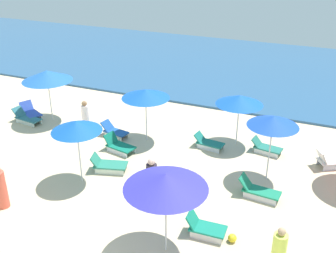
{
  "coord_description": "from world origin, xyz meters",
  "views": [
    {
      "loc": [
        5.83,
        -5.27,
        8.48
      ],
      "look_at": [
        -0.2,
        8.77,
        1.22
      ],
      "focal_mm": 42.89,
      "sensor_mm": 36.0,
      "label": 1
    }
  ],
  "objects_px": {
    "umbrella_3": "(76,126)",
    "lounge_chair_6_1": "(330,161)",
    "lounge_chair_7_0": "(258,191)",
    "beachgoer_2": "(86,119)",
    "lounge_chair_3_0": "(108,165)",
    "beachgoer_7": "(152,179)",
    "lounge_chair_0_0": "(119,146)",
    "lounge_chair_5_0": "(27,118)",
    "umbrella_0": "(146,94)",
    "umbrella_7": "(273,121)",
    "lounge_chair_0_1": "(114,131)",
    "beachgoer_6": "(1,188)",
    "lounge_chair_8_0": "(208,143)",
    "umbrella_4": "(166,181)",
    "umbrella_8": "(240,100)",
    "lounge_chair_8_1": "(266,148)",
    "beachgoer_5": "(279,252)",
    "umbrella_5": "(47,76)",
    "lounge_chair_4_0": "(205,228)",
    "beach_ball_0": "(232,238)",
    "lounge_chair_5_1": "(30,112)"
  },
  "relations": [
    {
      "from": "lounge_chair_0_1",
      "to": "umbrella_8",
      "type": "bearing_deg",
      "value": -64.1
    },
    {
      "from": "lounge_chair_3_0",
      "to": "beachgoer_7",
      "type": "distance_m",
      "value": 2.51
    },
    {
      "from": "lounge_chair_6_1",
      "to": "umbrella_3",
      "type": "bearing_deg",
      "value": 89.16
    },
    {
      "from": "lounge_chair_6_1",
      "to": "beachgoer_5",
      "type": "xyz_separation_m",
      "value": [
        -1.02,
        -6.55,
        0.39
      ]
    },
    {
      "from": "lounge_chair_0_1",
      "to": "lounge_chair_8_0",
      "type": "bearing_deg",
      "value": -70.93
    },
    {
      "from": "lounge_chair_7_0",
      "to": "beachgoer_2",
      "type": "bearing_deg",
      "value": 82.39
    },
    {
      "from": "umbrella_3",
      "to": "lounge_chair_3_0",
      "type": "distance_m",
      "value": 2.37
    },
    {
      "from": "lounge_chair_8_0",
      "to": "beachgoer_6",
      "type": "bearing_deg",
      "value": 149.29
    },
    {
      "from": "lounge_chair_4_0",
      "to": "umbrella_5",
      "type": "height_order",
      "value": "umbrella_5"
    },
    {
      "from": "umbrella_3",
      "to": "umbrella_7",
      "type": "bearing_deg",
      "value": 24.62
    },
    {
      "from": "lounge_chair_7_0",
      "to": "umbrella_8",
      "type": "bearing_deg",
      "value": 30.03
    },
    {
      "from": "lounge_chair_8_0",
      "to": "umbrella_5",
      "type": "bearing_deg",
      "value": 98.45
    },
    {
      "from": "lounge_chair_0_1",
      "to": "umbrella_7",
      "type": "xyz_separation_m",
      "value": [
        7.2,
        -0.8,
        2.17
      ]
    },
    {
      "from": "beachgoer_2",
      "to": "umbrella_7",
      "type": "bearing_deg",
      "value": 14.27
    },
    {
      "from": "umbrella_8",
      "to": "beachgoer_6",
      "type": "distance_m",
      "value": 10.0
    },
    {
      "from": "umbrella_5",
      "to": "beachgoer_5",
      "type": "bearing_deg",
      "value": -25.62
    },
    {
      "from": "beachgoer_7",
      "to": "lounge_chair_8_0",
      "type": "bearing_deg",
      "value": 38.61
    },
    {
      "from": "umbrella_5",
      "to": "beachgoer_2",
      "type": "height_order",
      "value": "umbrella_5"
    },
    {
      "from": "umbrella_0",
      "to": "umbrella_8",
      "type": "xyz_separation_m",
      "value": [
        3.88,
        1.23,
        -0.13
      ]
    },
    {
      "from": "umbrella_4",
      "to": "beachgoer_2",
      "type": "bearing_deg",
      "value": 139.3
    },
    {
      "from": "beachgoer_7",
      "to": "umbrella_7",
      "type": "bearing_deg",
      "value": -3.86
    },
    {
      "from": "lounge_chair_6_1",
      "to": "beachgoer_7",
      "type": "relative_size",
      "value": 0.9
    },
    {
      "from": "umbrella_8",
      "to": "umbrella_0",
      "type": "bearing_deg",
      "value": -162.45
    },
    {
      "from": "lounge_chair_5_1",
      "to": "umbrella_7",
      "type": "height_order",
      "value": "umbrella_7"
    },
    {
      "from": "umbrella_7",
      "to": "beachgoer_2",
      "type": "distance_m",
      "value": 8.67
    },
    {
      "from": "lounge_chair_0_0",
      "to": "beach_ball_0",
      "type": "xyz_separation_m",
      "value": [
        6.02,
        -3.65,
        -0.14
      ]
    },
    {
      "from": "lounge_chair_6_1",
      "to": "umbrella_7",
      "type": "height_order",
      "value": "umbrella_7"
    },
    {
      "from": "lounge_chair_8_1",
      "to": "beachgoer_5",
      "type": "relative_size",
      "value": 0.9
    },
    {
      "from": "umbrella_0",
      "to": "lounge_chair_8_1",
      "type": "bearing_deg",
      "value": 10.16
    },
    {
      "from": "lounge_chair_4_0",
      "to": "lounge_chair_6_1",
      "type": "xyz_separation_m",
      "value": [
        3.34,
        5.91,
        0.01
      ]
    },
    {
      "from": "lounge_chair_6_1",
      "to": "lounge_chair_7_0",
      "type": "bearing_deg",
      "value": 115.39
    },
    {
      "from": "umbrella_7",
      "to": "lounge_chair_8_0",
      "type": "xyz_separation_m",
      "value": [
        -2.84,
        1.5,
        -2.2
      ]
    },
    {
      "from": "lounge_chair_4_0",
      "to": "umbrella_0",
      "type": "bearing_deg",
      "value": 38.53
    },
    {
      "from": "umbrella_3",
      "to": "lounge_chair_6_1",
      "type": "height_order",
      "value": "umbrella_3"
    },
    {
      "from": "beachgoer_7",
      "to": "lounge_chair_0_1",
      "type": "bearing_deg",
      "value": 93.89
    },
    {
      "from": "umbrella_3",
      "to": "lounge_chair_8_0",
      "type": "height_order",
      "value": "umbrella_3"
    },
    {
      "from": "lounge_chair_0_0",
      "to": "lounge_chair_5_0",
      "type": "xyz_separation_m",
      "value": [
        -5.74,
        0.79,
        -0.02
      ]
    },
    {
      "from": "lounge_chair_3_0",
      "to": "lounge_chair_8_1",
      "type": "distance_m",
      "value": 6.77
    },
    {
      "from": "lounge_chair_0_0",
      "to": "lounge_chair_7_0",
      "type": "xyz_separation_m",
      "value": [
        6.27,
        -1.02,
        0.0
      ]
    },
    {
      "from": "lounge_chair_5_1",
      "to": "beachgoer_5",
      "type": "bearing_deg",
      "value": -87.22
    },
    {
      "from": "lounge_chair_5_0",
      "to": "lounge_chair_6_1",
      "type": "height_order",
      "value": "lounge_chair_6_1"
    },
    {
      "from": "lounge_chair_0_0",
      "to": "umbrella_0",
      "type": "bearing_deg",
      "value": -12.01
    },
    {
      "from": "beachgoer_5",
      "to": "beachgoer_7",
      "type": "xyz_separation_m",
      "value": [
        -4.74,
        1.9,
        0.03
      ]
    },
    {
      "from": "lounge_chair_0_0",
      "to": "lounge_chair_0_1",
      "type": "relative_size",
      "value": 1.05
    },
    {
      "from": "lounge_chair_0_1",
      "to": "beachgoer_6",
      "type": "distance_m",
      "value": 6.25
    },
    {
      "from": "lounge_chair_7_0",
      "to": "umbrella_7",
      "type": "bearing_deg",
      "value": 2.73
    },
    {
      "from": "lounge_chair_5_0",
      "to": "umbrella_8",
      "type": "relative_size",
      "value": 0.68
    },
    {
      "from": "umbrella_4",
      "to": "umbrella_8",
      "type": "bearing_deg",
      "value": 88.37
    },
    {
      "from": "umbrella_0",
      "to": "umbrella_4",
      "type": "distance_m",
      "value": 7.23
    },
    {
      "from": "umbrella_3",
      "to": "beachgoer_5",
      "type": "xyz_separation_m",
      "value": [
        7.61,
        -1.71,
        -1.65
      ]
    }
  ]
}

